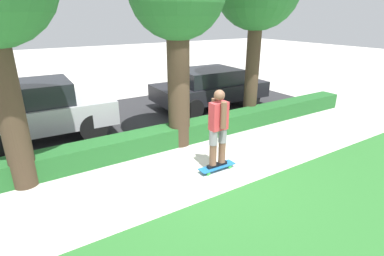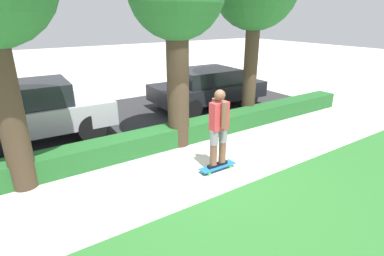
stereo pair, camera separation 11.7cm
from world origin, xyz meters
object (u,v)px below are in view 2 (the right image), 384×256
(parked_car_front, at_px, (33,111))
(parked_car_middle, at_px, (207,87))
(skateboard, at_px, (217,167))
(skater_person, at_px, (219,127))

(parked_car_front, bearing_deg, parked_car_middle, 2.80)
(skateboard, distance_m, parked_car_middle, 5.00)
(skateboard, height_order, parked_car_middle, parked_car_middle)
(skater_person, xyz_separation_m, parked_car_middle, (2.72, 4.14, -0.27))
(parked_car_front, distance_m, parked_car_middle, 5.77)
(skateboard, bearing_deg, skater_person, 26.57)
(skater_person, relative_size, parked_car_front, 0.44)
(parked_car_front, bearing_deg, skateboard, -51.10)
(skateboard, distance_m, parked_car_front, 5.12)
(parked_car_middle, bearing_deg, skateboard, -121.40)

